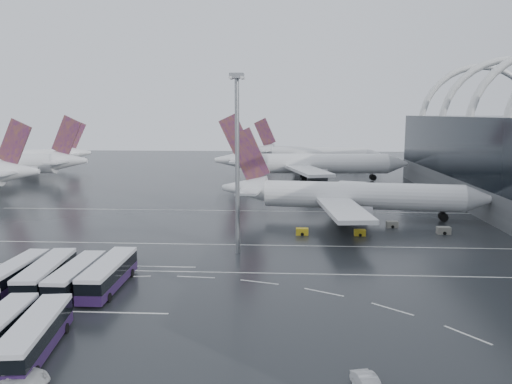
# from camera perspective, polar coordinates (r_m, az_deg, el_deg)

# --- Properties ---
(ground) EXTENTS (420.00, 420.00, 0.00)m
(ground) POSITION_cam_1_polar(r_m,az_deg,el_deg) (68.30, 1.45, -8.74)
(ground) COLOR black
(ground) RESTS_ON ground
(lane_marking_near) EXTENTS (120.00, 0.25, 0.01)m
(lane_marking_near) POSITION_cam_1_polar(r_m,az_deg,el_deg) (66.40, 1.39, -9.26)
(lane_marking_near) COLOR white
(lane_marking_near) RESTS_ON ground
(lane_marking_mid) EXTENTS (120.00, 0.25, 0.01)m
(lane_marking_mid) POSITION_cam_1_polar(r_m,az_deg,el_deg) (79.81, 1.73, -6.11)
(lane_marking_mid) COLOR white
(lane_marking_mid) RESTS_ON ground
(lane_marking_far) EXTENTS (120.00, 0.25, 0.01)m
(lane_marking_far) POSITION_cam_1_polar(r_m,az_deg,el_deg) (107.08, 2.14, -2.20)
(lane_marking_far) COLOR white
(lane_marking_far) RESTS_ON ground
(bus_bay_line_south) EXTENTS (28.00, 0.25, 0.01)m
(bus_bay_line_south) POSITION_cam_1_polar(r_m,az_deg,el_deg) (59.27, -23.58, -12.34)
(bus_bay_line_south) COLOR white
(bus_bay_line_south) RESTS_ON ground
(bus_bay_line_north) EXTENTS (28.00, 0.25, 0.01)m
(bus_bay_line_north) POSITION_cam_1_polar(r_m,az_deg,el_deg) (73.06, -17.91, -7.99)
(bus_bay_line_north) COLOR white
(bus_bay_line_north) RESTS_ON ground
(airliner_main) EXTENTS (53.20, 46.35, 18.01)m
(airliner_main) POSITION_cam_1_polar(r_m,az_deg,el_deg) (100.52, 10.48, -0.47)
(airliner_main) COLOR white
(airliner_main) RESTS_ON ground
(airliner_gate_b) EXTENTS (59.68, 53.74, 20.75)m
(airliner_gate_b) POSITION_cam_1_polar(r_m,az_deg,el_deg) (154.91, 5.93, 3.18)
(airliner_gate_b) COLOR white
(airliner_gate_b) RESTS_ON ground
(airliner_gate_c) EXTENTS (52.40, 47.62, 18.90)m
(airliner_gate_c) POSITION_cam_1_polar(r_m,az_deg,el_deg) (199.24, 6.45, 4.33)
(airliner_gate_c) COLOR white
(airliner_gate_c) RESTS_ON ground
(jet_remote_mid) EXTENTS (46.36, 37.31, 20.24)m
(jet_remote_mid) POSITION_cam_1_polar(r_m,az_deg,el_deg) (172.51, -25.47, 2.96)
(jet_remote_mid) COLOR white
(jet_remote_mid) RESTS_ON ground
(jet_remote_far) EXTENTS (41.08, 33.52, 18.64)m
(jet_remote_far) POSITION_cam_1_polar(r_m,az_deg,el_deg) (202.43, -24.15, 3.70)
(jet_remote_far) COLOR white
(jet_remote_far) RESTS_ON ground
(bus_row_near_a) EXTENTS (2.90, 12.01, 2.96)m
(bus_row_near_a) POSITION_cam_1_polar(r_m,az_deg,el_deg) (68.02, -25.67, -8.30)
(bus_row_near_a) COLOR #28123A
(bus_row_near_a) RESTS_ON ground
(bus_row_near_b) EXTENTS (4.09, 13.39, 3.25)m
(bus_row_near_b) POSITION_cam_1_polar(r_m,az_deg,el_deg) (65.18, -22.83, -8.70)
(bus_row_near_b) COLOR #28123A
(bus_row_near_b) RESTS_ON ground
(bus_row_near_c) EXTENTS (3.15, 12.66, 3.11)m
(bus_row_near_c) POSITION_cam_1_polar(r_m,az_deg,el_deg) (63.47, -19.84, -9.07)
(bus_row_near_c) COLOR #28123A
(bus_row_near_c) RESTS_ON ground
(bus_row_near_d) EXTENTS (3.29, 13.44, 3.30)m
(bus_row_near_d) POSITION_cam_1_polar(r_m,az_deg,el_deg) (62.94, -16.48, -8.95)
(bus_row_near_d) COLOR #28123A
(bus_row_near_d) RESTS_ON ground
(bus_row_far_c) EXTENTS (4.57, 12.98, 3.13)m
(bus_row_far_c) POSITION_cam_1_polar(r_m,az_deg,el_deg) (48.98, -23.91, -14.76)
(bus_row_far_c) COLOR #28123A
(bus_row_far_c) RESTS_ON ground
(van_curve_a) EXTENTS (6.97, 5.39, 1.76)m
(van_curve_a) POSITION_cam_1_polar(r_m,az_deg,el_deg) (45.07, -26.05, -18.23)
(van_curve_a) COLOR silver
(van_curve_a) RESTS_ON ground
(floodlight_mast) EXTENTS (2.03, 2.03, 26.43)m
(floodlight_mast) POSITION_cam_1_polar(r_m,az_deg,el_deg) (72.84, -2.17, 5.71)
(floodlight_mast) COLOR gray
(floodlight_mast) RESTS_ON ground
(gse_cart_belly_a) EXTENTS (1.92, 1.14, 1.05)m
(gse_cart_belly_a) POSITION_cam_1_polar(r_m,az_deg,el_deg) (87.66, 11.78, -4.57)
(gse_cart_belly_a) COLOR gold
(gse_cart_belly_a) RESTS_ON ground
(gse_cart_belly_b) EXTENTS (2.09, 1.24, 1.14)m
(gse_cart_belly_b) POSITION_cam_1_polar(r_m,az_deg,el_deg) (95.21, 15.29, -3.59)
(gse_cart_belly_b) COLOR slate
(gse_cart_belly_b) RESTS_ON ground
(gse_cart_belly_c) EXTENTS (2.11, 1.25, 1.15)m
(gse_cart_belly_c) POSITION_cam_1_polar(r_m,az_deg,el_deg) (86.73, 5.29, -4.52)
(gse_cart_belly_c) COLOR gold
(gse_cart_belly_c) RESTS_ON ground
(gse_cart_belly_d) EXTENTS (2.27, 1.34, 1.24)m
(gse_cart_belly_d) POSITION_cam_1_polar(r_m,az_deg,el_deg) (92.95, 20.65, -4.13)
(gse_cart_belly_d) COLOR slate
(gse_cart_belly_d) RESTS_ON ground
(gse_cart_belly_e) EXTENTS (1.92, 1.14, 1.05)m
(gse_cart_belly_e) POSITION_cam_1_polar(r_m,az_deg,el_deg) (99.72, 10.00, -2.87)
(gse_cart_belly_e) COLOR gold
(gse_cart_belly_e) RESTS_ON ground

